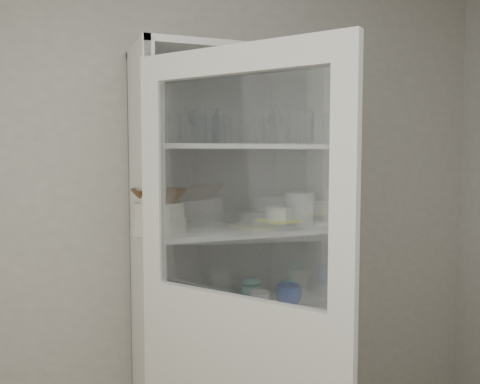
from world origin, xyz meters
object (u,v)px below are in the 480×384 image
object	(u,v)px
white_ramekin	(280,213)
plate_stack_front	(159,226)
goblet_2	(276,126)
white_canister	(170,300)
mug_teal	(290,289)
goblet_0	(197,125)
cream_bowl	(159,210)
yellow_trivet	(280,220)
plate_stack_back	(151,221)
grey_bowl_stack	(299,208)
goblet_3	(278,129)
measuring_cups	(181,313)
goblet_1	(225,128)
teal_jar	(251,293)
mug_white	(259,301)
glass_platter	(280,223)
tin_box	(261,376)
mug_blue	(289,295)
cupboard_door	(238,356)
pantry_cabinet	(236,288)
terracotta_bowl	(159,195)

from	to	relation	value
white_ramekin	plate_stack_front	bearing A→B (deg)	-176.79
goblet_2	white_canister	world-z (taller)	goblet_2
mug_teal	white_canister	distance (m)	0.65
goblet_2	plate_stack_front	size ratio (longest dim) A/B	0.77
goblet_0	cream_bowl	world-z (taller)	goblet_0
yellow_trivet	white_ramekin	bearing A→B (deg)	0.00
plate_stack_back	grey_bowl_stack	world-z (taller)	grey_bowl_stack
goblet_3	measuring_cups	size ratio (longest dim) A/B	1.52
goblet_1	teal_jar	distance (m)	0.84
goblet_0	mug_white	xyz separation A→B (m)	(0.26, -0.18, -0.85)
teal_jar	plate_stack_back	bearing A→B (deg)	168.19
goblet_1	goblet_2	bearing A→B (deg)	-5.50
goblet_0	white_canister	xyz separation A→B (m)	(-0.15, -0.05, -0.83)
grey_bowl_stack	white_canister	size ratio (longest dim) A/B	1.27
measuring_cups	glass_platter	bearing A→B (deg)	2.66
yellow_trivet	glass_platter	bearing A→B (deg)	180.00
goblet_2	tin_box	xyz separation A→B (m)	(-0.11, -0.08, -1.26)
plate_stack_front	mug_blue	size ratio (longest dim) A/B	1.85
grey_bowl_stack	cupboard_door	bearing A→B (deg)	-133.66
pantry_cabinet	plate_stack_back	bearing A→B (deg)	171.26
yellow_trivet	grey_bowl_stack	bearing A→B (deg)	8.85
goblet_2	plate_stack_front	bearing A→B (deg)	-168.45
goblet_2	goblet_1	bearing A→B (deg)	174.50
teal_jar	mug_white	bearing A→B (deg)	-93.37
goblet_0	grey_bowl_stack	distance (m)	0.66
cupboard_door	goblet_2	size ratio (longest dim) A/B	10.65
mug_blue	goblet_1	bearing A→B (deg)	171.88
terracotta_bowl	cupboard_door	bearing A→B (deg)	-72.18
terracotta_bowl	teal_jar	size ratio (longest dim) A/B	2.13
goblet_0	plate_stack_back	size ratio (longest dim) A/B	0.94
plate_stack_back	white_canister	xyz separation A→B (m)	(0.07, -0.09, -0.37)
cream_bowl	mug_teal	world-z (taller)	cream_bowl
goblet_3	mug_white	world-z (taller)	goblet_3
white_ramekin	teal_jar	distance (m)	0.43
yellow_trivet	white_ramekin	world-z (taller)	white_ramekin
goblet_3	glass_platter	xyz separation A→B (m)	(-0.05, -0.13, -0.47)
goblet_3	grey_bowl_stack	size ratio (longest dim) A/B	1.06
goblet_1	white_canister	distance (m)	0.87
goblet_3	measuring_cups	xyz separation A→B (m)	(-0.56, -0.15, -0.86)
goblet_1	mug_white	bearing A→B (deg)	-60.52
goblet_0	goblet_2	size ratio (longest dim) A/B	0.98
plate_stack_back	tin_box	bearing A→B (deg)	-14.49
yellow_trivet	cream_bowl	bearing A→B (deg)	-176.79
cupboard_door	goblet_2	xyz separation A→B (m)	(0.46, 0.66, 0.88)
pantry_cabinet	measuring_cups	size ratio (longest dim) A/B	18.83
mug_white	white_canister	size ratio (longest dim) A/B	0.81
cupboard_door	teal_jar	size ratio (longest dim) A/B	17.16
goblet_2	tin_box	bearing A→B (deg)	-144.56
cupboard_door	plate_stack_back	bearing A→B (deg)	157.94
goblet_0	teal_jar	size ratio (longest dim) A/B	1.59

